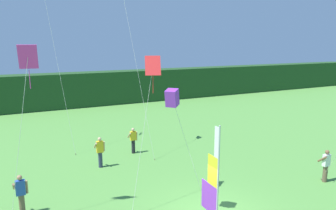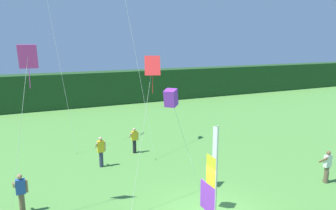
# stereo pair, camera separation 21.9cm
# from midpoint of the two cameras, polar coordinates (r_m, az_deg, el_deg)

# --- Properties ---
(distant_treeline) EXTENTS (80.00, 2.40, 3.55)m
(distant_treeline) POSITION_cam_midpoint_polar(r_m,az_deg,el_deg) (35.03, -14.17, 2.77)
(distant_treeline) COLOR #1E421E
(distant_treeline) RESTS_ON ground
(banner_flag) EXTENTS (0.06, 1.03, 4.07)m
(banner_flag) POSITION_cam_midpoint_polar(r_m,az_deg,el_deg) (11.52, 8.30, -13.55)
(banner_flag) COLOR #B7B7BC
(banner_flag) RESTS_ON ground
(person_near_banner) EXTENTS (0.55, 0.48, 1.63)m
(person_near_banner) POSITION_cam_midpoint_polar(r_m,az_deg,el_deg) (17.51, 26.86, -9.67)
(person_near_banner) COLOR brown
(person_near_banner) RESTS_ON ground
(person_mid_field) EXTENTS (0.55, 0.48, 1.70)m
(person_mid_field) POSITION_cam_midpoint_polar(r_m,az_deg,el_deg) (17.90, -11.54, -8.04)
(person_mid_field) COLOR #2D334C
(person_mid_field) RESTS_ON ground
(person_far_left) EXTENTS (0.55, 0.48, 1.65)m
(person_far_left) POSITION_cam_midpoint_polar(r_m,az_deg,el_deg) (14.34, -24.35, -14.02)
(person_far_left) COLOR brown
(person_far_left) RESTS_ON ground
(person_far_right) EXTENTS (0.55, 0.48, 1.60)m
(person_far_right) POSITION_cam_midpoint_polar(r_m,az_deg,el_deg) (19.77, -5.71, -6.17)
(person_far_right) COLOR black
(person_far_right) RESTS_ON ground
(kite_purple_box_0) EXTENTS (2.07, 0.64, 5.10)m
(kite_purple_box_0) POSITION_cam_midpoint_polar(r_m,az_deg,el_deg) (11.55, 1.09, 1.19)
(kite_purple_box_0) COLOR brown
(kite_purple_box_0) RESTS_ON ground
(kite_magenta_diamond_1) EXTENTS (1.47, 0.81, 6.66)m
(kite_magenta_diamond_1) POSITION_cam_midpoint_polar(r_m,az_deg,el_deg) (12.77, -23.40, 6.72)
(kite_magenta_diamond_1) COLOR brown
(kite_magenta_diamond_1) RESTS_ON ground
(kite_red_diamond_5) EXTENTS (1.87, 1.51, 6.19)m
(kite_red_diamond_5) POSITION_cam_midpoint_polar(r_m,az_deg,el_deg) (13.12, -2.47, 5.92)
(kite_red_diamond_5) COLOR brown
(kite_red_diamond_5) RESTS_ON ground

